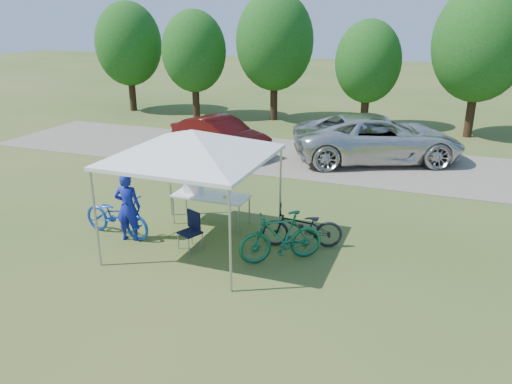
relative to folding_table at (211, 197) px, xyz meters
The scene contains 14 objects.
ground 1.53m from the folding_table, 79.27° to the right, with size 100.00×100.00×0.00m, color #2D5119.
gravel_strip 6.72m from the folding_table, 87.86° to the left, with size 24.00×5.00×0.02m, color gray.
canopy 2.34m from the folding_table, 79.27° to the right, with size 4.53×4.53×3.00m.
treeline 13.03m from the folding_table, 90.20° to the left, with size 24.89×4.28×6.30m.
folding_table is the anchor object (origin of this frame).
folding_chair 1.39m from the folding_table, 83.17° to the right, with size 0.57×0.60×0.85m.
cooler 0.51m from the folding_table, behind, with size 0.44×0.30×0.32m.
ice_cream_cup 0.41m from the folding_table, ahead, with size 0.08×0.08×0.06m, color yellow.
cyclist 2.05m from the folding_table, 132.97° to the right, with size 0.60×0.39×1.64m, color #131EA1.
bike_blue 2.31m from the folding_table, 142.67° to the right, with size 0.66×1.89×0.99m, color #143FB1.
bike_green 2.58m from the folding_table, 29.41° to the right, with size 0.53×1.86×1.12m, color #156140.
bike_dark 2.53m from the folding_table, 10.13° to the right, with size 0.64×1.83×0.96m, color black.
minivan 7.89m from the folding_table, 66.92° to the left, with size 2.74×5.95×1.65m, color silver.
sedan 6.69m from the folding_table, 112.52° to the left, with size 1.45×4.15×1.37m, color #4A0C0C.
Camera 1 is at (4.89, -9.15, 5.03)m, focal length 35.00 mm.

